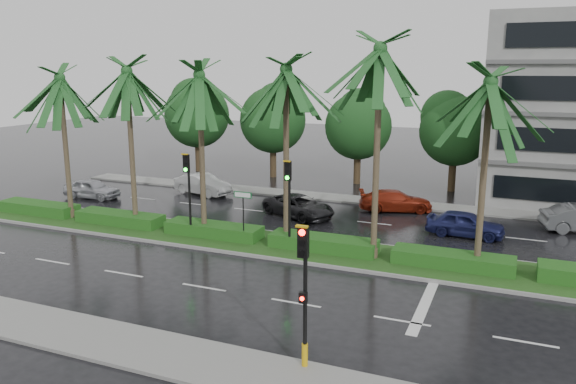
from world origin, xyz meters
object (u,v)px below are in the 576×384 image
at_px(car_silver, 92,189).
at_px(car_red, 395,201).
at_px(signal_median_left, 188,183).
at_px(street_sign, 243,204).
at_px(car_blue, 465,224).
at_px(signal_near, 304,291).
at_px(car_white, 203,184).
at_px(car_darkgrey, 299,206).

xyz_separation_m(car_silver, car_red, (19.69, 4.49, -0.02)).
height_order(signal_median_left, street_sign, signal_median_left).
xyz_separation_m(car_silver, car_blue, (24.19, 0.60, 0.01)).
xyz_separation_m(signal_near, signal_median_left, (-10.00, 9.69, 0.49)).
xyz_separation_m(signal_median_left, car_red, (8.50, 9.97, -2.35)).
bearing_deg(car_red, car_blue, -150.43).
bearing_deg(street_sign, car_silver, 159.54).
bearing_deg(car_silver, signal_median_left, -118.85).
bearing_deg(signal_median_left, car_white, 117.48).
distance_m(signal_near, car_red, 19.80).
bearing_deg(car_red, car_white, 72.86).
distance_m(street_sign, car_darkgrey, 6.42).
bearing_deg(car_silver, car_white, -61.00).
bearing_deg(street_sign, signal_median_left, -176.53).
xyz_separation_m(signal_median_left, street_sign, (3.00, 0.18, -0.87)).
bearing_deg(signal_near, car_silver, 144.41).
height_order(street_sign, car_darkgrey, street_sign).
distance_m(car_white, car_darkgrey, 8.90).
height_order(signal_near, signal_median_left, signal_median_left).
bearing_deg(signal_near, car_white, 127.96).
height_order(signal_near, car_blue, signal_near).
height_order(signal_near, car_silver, signal_near).
distance_m(signal_median_left, car_red, 13.31).
bearing_deg(car_silver, car_blue, -91.35).
height_order(car_white, car_red, car_white).
relative_size(signal_near, car_darkgrey, 0.94).
distance_m(street_sign, car_white, 12.20).
relative_size(car_white, car_darkgrey, 0.93).
distance_m(car_silver, car_white, 7.42).
distance_m(signal_median_left, car_white, 10.82).
distance_m(car_silver, car_darkgrey, 14.72).
relative_size(signal_near, car_silver, 1.12).
distance_m(signal_near, car_darkgrey, 17.46).
height_order(car_silver, car_red, car_silver).
xyz_separation_m(car_darkgrey, car_blue, (9.50, -0.33, 0.03)).
bearing_deg(signal_median_left, car_red, 49.54).
bearing_deg(car_darkgrey, car_white, 94.68).
distance_m(signal_near, car_blue, 16.16).
xyz_separation_m(signal_near, car_red, (-1.50, 19.66, -1.86)).
bearing_deg(car_red, signal_median_left, 119.92).
bearing_deg(car_blue, car_red, 51.77).
relative_size(car_darkgrey, car_red, 1.05).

